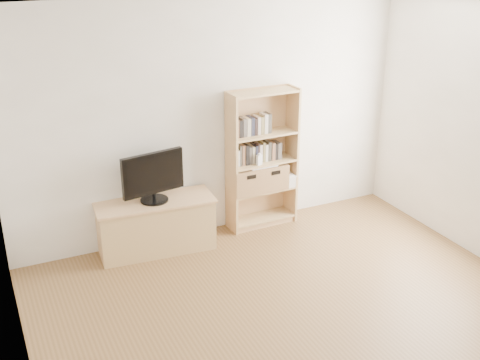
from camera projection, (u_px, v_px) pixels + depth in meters
floor at (334, 353)px, 4.87m from camera, size 4.50×5.00×0.01m
back_wall at (212, 119)px, 6.46m from camera, size 4.50×0.02×2.60m
left_wall at (21, 278)px, 3.49m from camera, size 0.02×5.00×2.60m
ceiling at (359, 26)px, 3.88m from camera, size 4.50×5.00×0.01m
tv_stand at (156, 226)px, 6.37m from camera, size 1.23×0.54×0.55m
bookshelf at (262, 159)px, 6.75m from camera, size 0.81×0.31×1.60m
television at (153, 177)px, 6.15m from camera, size 0.68×0.17×0.53m
books_row_mid at (262, 151)px, 6.73m from camera, size 0.85×0.18×0.23m
books_row_upper at (248, 127)px, 6.54m from camera, size 0.35×0.15×0.18m
baby_monitor at (259, 160)px, 6.62m from camera, size 0.06×0.05×0.11m
basket_left at (246, 180)px, 6.74m from camera, size 0.36×0.30×0.30m
basket_right at (270, 175)px, 6.87m from camera, size 0.35×0.29×0.29m
laptop at (261, 164)px, 6.74m from camera, size 0.32×0.22×0.03m
magazine_stack at (283, 179)px, 6.97m from camera, size 0.20×0.28×0.13m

